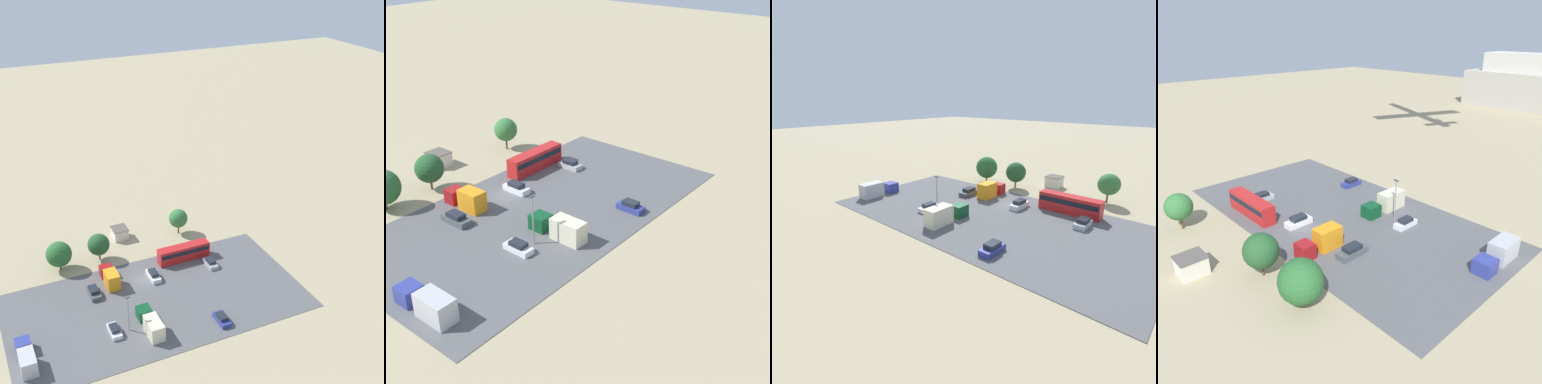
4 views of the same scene
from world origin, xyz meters
TOP-DOWN VIEW (x-y plane):
  - ground_plane at (0.00, 0.00)m, footprint 400.00×400.00m
  - parking_lot_surface at (0.00, 7.74)m, footprint 56.65×29.24m
  - shed_building at (-0.94, -17.65)m, footprint 3.49×3.76m
  - bus at (-10.64, -3.32)m, footprint 11.38×2.46m
  - parked_car_0 at (10.36, 0.68)m, footprint 1.95×4.70m
  - parked_car_1 at (-2.21, 0.39)m, footprint 1.81×4.56m
  - parked_car_2 at (-8.59, 18.22)m, footprint 1.81×4.17m
  - parked_car_3 at (10.04, 12.93)m, footprint 1.76×4.15m
  - parked_car_4 at (-14.86, 1.18)m, footprint 1.91×4.12m
  - parked_truck_0 at (6.27, -1.59)m, footprint 2.50×7.12m
  - parked_truck_1 at (25.32, 14.08)m, footprint 2.58×8.47m
  - parked_truck_2 at (3.85, 14.92)m, footprint 2.46×8.83m
  - tree_near_shed at (5.78, -11.03)m, footprint 4.70×4.70m
  - tree_apron_mid at (14.29, -10.95)m, footprint 5.38×5.38m
  - tree_apron_far at (-14.10, -14.02)m, footprint 4.37×4.37m
  - light_pole_lot_centre at (7.39, 13.25)m, footprint 0.90×0.28m
  - horizon_parking_garage at (-25.67, 123.92)m, footprint 37.55×13.51m

SIDE VIEW (x-z plane):
  - ground_plane at x=0.00m, z-range 0.00..0.00m
  - parking_lot_surface at x=0.00m, z-range 0.00..0.08m
  - parked_car_3 at x=10.04m, z-range -0.04..1.38m
  - parked_car_4 at x=-14.86m, z-range -0.04..1.41m
  - parked_car_2 at x=-8.59m, z-range -0.05..1.50m
  - parked_car_0 at x=10.36m, z-range -0.05..1.55m
  - parked_car_1 at x=-2.21m, z-range -0.06..1.59m
  - shed_building at x=-0.94m, z-range 0.01..2.66m
  - parked_truck_1 at x=25.32m, z-range -0.05..3.00m
  - parked_truck_2 at x=3.85m, z-range -0.05..3.09m
  - parked_truck_0 at x=6.27m, z-range -0.06..3.18m
  - bus at x=-10.64m, z-range 0.21..3.56m
  - tree_apron_mid at x=14.29m, z-range 0.49..6.86m
  - tree_near_shed at x=5.78m, z-range 0.70..6.81m
  - tree_apron_far at x=-14.10m, z-range 0.86..6.97m
  - light_pole_lot_centre at x=7.39m, z-range 0.50..7.79m
  - horizon_parking_garage at x=-25.67m, z-range 0.00..13.83m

